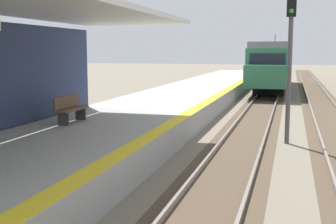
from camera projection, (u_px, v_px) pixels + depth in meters
name	position (u px, v px, depth m)	size (l,w,h in m)	color
station_platform	(120.00, 128.00, 16.21)	(5.00, 80.00, 0.91)	#999993
track_pair_nearest_platform	(251.00, 126.00, 18.91)	(2.34, 120.00, 0.16)	#4C3D2D
track_pair_middle	(336.00, 130.00, 18.01)	(2.34, 120.00, 0.16)	#4C3D2D
approaching_train	(273.00, 64.00, 37.54)	(2.93, 19.60, 4.76)	#286647
rail_signal_post	(290.00, 52.00, 15.21)	(0.32, 0.34, 5.20)	#4C4C4C
platform_bench	(70.00, 108.00, 14.56)	(0.45, 1.60, 0.88)	brown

